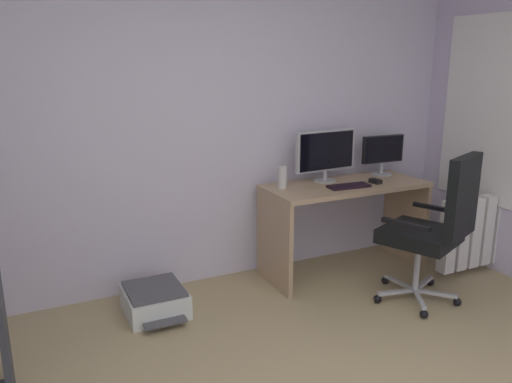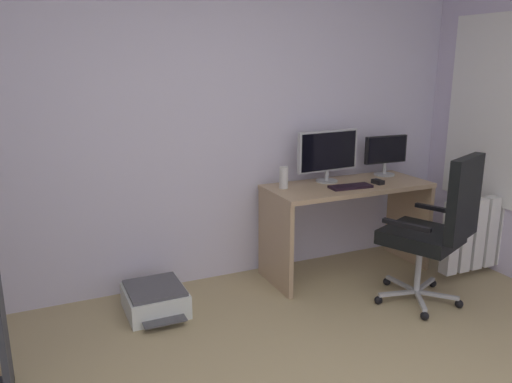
% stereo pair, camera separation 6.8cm
% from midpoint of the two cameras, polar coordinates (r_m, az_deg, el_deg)
% --- Properties ---
extents(wall_back, '(4.76, 0.10, 2.57)m').
position_cam_midpoint_polar(wall_back, '(3.89, -7.23, 7.87)').
color(wall_back, silver).
rests_on(wall_back, ground).
extents(window_pane, '(0.01, 1.17, 1.45)m').
position_cam_midpoint_polar(window_pane, '(4.52, 27.23, 7.89)').
color(window_pane, white).
extents(window_frame, '(0.02, 1.25, 1.53)m').
position_cam_midpoint_polar(window_frame, '(4.51, 27.17, 7.89)').
color(window_frame, white).
extents(desk, '(1.35, 0.56, 0.76)m').
position_cam_midpoint_polar(desk, '(4.22, 10.65, -1.95)').
color(desk, tan).
rests_on(desk, ground).
extents(monitor_main, '(0.57, 0.18, 0.42)m').
position_cam_midpoint_polar(monitor_main, '(4.17, 8.55, 4.36)').
color(monitor_main, '#B2B5B7').
rests_on(monitor_main, desk).
extents(monitor_secondary, '(0.41, 0.18, 0.34)m').
position_cam_midpoint_polar(monitor_secondary, '(4.53, 14.83, 4.31)').
color(monitor_secondary, '#B2B5B7').
rests_on(monitor_secondary, desk).
extents(keyboard, '(0.35, 0.15, 0.02)m').
position_cam_midpoint_polar(keyboard, '(4.05, 11.07, 0.54)').
color(keyboard, black).
rests_on(keyboard, desk).
extents(computer_mouse, '(0.07, 0.11, 0.03)m').
position_cam_midpoint_polar(computer_mouse, '(4.22, 14.00, 1.07)').
color(computer_mouse, black).
rests_on(computer_mouse, desk).
extents(desktop_speaker, '(0.07, 0.07, 0.17)m').
position_cam_midpoint_polar(desktop_speaker, '(3.95, 3.63, 1.57)').
color(desktop_speaker, silver).
rests_on(desktop_speaker, desk).
extents(office_chair, '(0.65, 0.70, 1.12)m').
position_cam_midpoint_polar(office_chair, '(3.78, 20.20, -3.62)').
color(office_chair, '#B7BABC').
rests_on(office_chair, ground).
extents(printer, '(0.41, 0.53, 0.19)m').
position_cam_midpoint_polar(printer, '(3.72, -10.76, -11.85)').
color(printer, white).
rests_on(printer, ground).
extents(radiator, '(0.93, 0.10, 0.59)m').
position_cam_midpoint_polar(radiator, '(4.63, 25.10, -4.10)').
color(radiator, white).
rests_on(radiator, ground).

